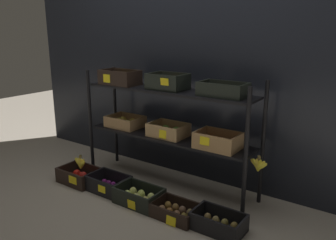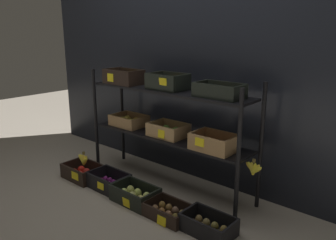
% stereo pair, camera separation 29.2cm
% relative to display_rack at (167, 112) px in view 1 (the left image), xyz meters
% --- Properties ---
extents(ground_plane, '(10.00, 10.00, 0.00)m').
position_rel_display_rack_xyz_m(ground_plane, '(0.00, 0.01, -0.68)').
color(ground_plane, gray).
extents(storefront_wall, '(3.97, 0.12, 2.24)m').
position_rel_display_rack_xyz_m(storefront_wall, '(0.00, 0.38, 0.44)').
color(storefront_wall, black).
rests_on(storefront_wall, ground_plane).
extents(display_rack, '(1.70, 0.37, 1.01)m').
position_rel_display_rack_xyz_m(display_rack, '(0.00, 0.00, 0.00)').
color(display_rack, black).
rests_on(display_rack, ground_plane).
extents(crate_ground_apple_red, '(0.36, 0.26, 0.14)m').
position_rel_display_rack_xyz_m(crate_ground_apple_red, '(-0.71, -0.41, -0.63)').
color(crate_ground_apple_red, black).
rests_on(crate_ground_apple_red, ground_plane).
extents(crate_ground_plum, '(0.35, 0.25, 0.14)m').
position_rel_display_rack_xyz_m(crate_ground_plum, '(-0.36, -0.38, -0.63)').
color(crate_ground_plum, black).
rests_on(crate_ground_plum, ground_plane).
extents(crate_ground_pear, '(0.38, 0.25, 0.14)m').
position_rel_display_rack_xyz_m(crate_ground_pear, '(-0.00, -0.40, -0.63)').
color(crate_ground_pear, black).
rests_on(crate_ground_pear, ground_plane).
extents(crate_ground_kiwi, '(0.35, 0.25, 0.11)m').
position_rel_display_rack_xyz_m(crate_ground_kiwi, '(0.36, -0.40, -0.64)').
color(crate_ground_kiwi, black).
rests_on(crate_ground_kiwi, ground_plane).
extents(crate_ground_rightmost_kiwi, '(0.36, 0.23, 0.13)m').
position_rel_display_rack_xyz_m(crate_ground_rightmost_kiwi, '(0.70, -0.37, -0.63)').
color(crate_ground_rightmost_kiwi, black).
rests_on(crate_ground_rightmost_kiwi, ground_plane).
extents(banana_bunch_loose, '(0.16, 0.05, 0.13)m').
position_rel_display_rack_xyz_m(banana_bunch_loose, '(-0.67, -0.41, -0.49)').
color(banana_bunch_loose, brown).
rests_on(banana_bunch_loose, crate_ground_apple_red).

